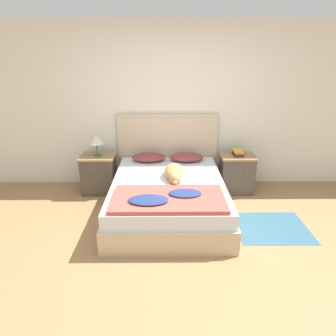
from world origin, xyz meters
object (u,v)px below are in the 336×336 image
at_px(book_stack, 238,152).
at_px(table_lamp, 96,139).
at_px(nightstand_right, 236,173).
at_px(dog, 174,173).
at_px(nightstand_left, 99,174).
at_px(bed, 168,197).
at_px(pillow_right, 187,157).
at_px(pillow_left, 149,157).

bearing_deg(book_stack, table_lamp, -179.67).
height_order(nightstand_right, book_stack, book_stack).
bearing_deg(dog, nightstand_left, 152.05).
xyz_separation_m(bed, table_lamp, (-1.08, 0.70, 0.62)).
distance_m(pillow_right, book_stack, 0.80).
bearing_deg(book_stack, dog, -147.55).
relative_size(bed, dog, 2.80).
height_order(bed, dog, dog).
relative_size(nightstand_right, pillow_right, 1.12).
distance_m(nightstand_right, book_stack, 0.34).
height_order(pillow_left, pillow_right, same).
bearing_deg(book_stack, nightstand_right, -104.04).
distance_m(nightstand_left, pillow_right, 1.40).
bearing_deg(pillow_right, dog, -106.80).
bearing_deg(book_stack, bed, -146.72).
bearing_deg(bed, book_stack, 33.28).
bearing_deg(nightstand_left, book_stack, 0.47).
xyz_separation_m(pillow_left, book_stack, (1.39, -0.06, 0.10)).
bearing_deg(pillow_right, bed, -110.89).
bearing_deg(table_lamp, bed, -32.93).
bearing_deg(nightstand_right, bed, -147.27).
height_order(nightstand_left, pillow_left, pillow_left).
bearing_deg(table_lamp, nightstand_right, -0.14).
height_order(bed, nightstand_right, nightstand_right).
bearing_deg(pillow_right, nightstand_right, -5.93).
distance_m(pillow_right, table_lamp, 1.42).
height_order(bed, table_lamp, table_lamp).
relative_size(pillow_left, table_lamp, 1.58).
xyz_separation_m(nightstand_right, table_lamp, (-2.17, 0.01, 0.55)).
bearing_deg(pillow_left, pillow_right, 0.00).
bearing_deg(table_lamp, nightstand_left, -90.00).
relative_size(pillow_left, dog, 0.75).
bearing_deg(dog, bed, -138.03).
height_order(pillow_left, book_stack, book_stack).
xyz_separation_m(nightstand_left, dog, (1.17, -0.62, 0.26)).
distance_m(bed, book_stack, 1.36).
xyz_separation_m(pillow_right, book_stack, (0.79, -0.06, 0.10)).
distance_m(pillow_left, pillow_right, 0.59).
relative_size(nightstand_right, book_stack, 2.61).
xyz_separation_m(nightstand_left, pillow_right, (1.38, 0.08, 0.24)).
bearing_deg(pillow_left, book_stack, -2.64).
height_order(nightstand_right, pillow_right, pillow_right).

